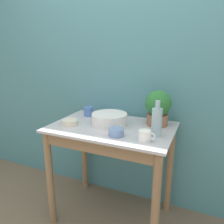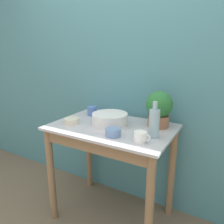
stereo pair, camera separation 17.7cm
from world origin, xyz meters
name	(u,v)px [view 2 (the right image)]	position (x,y,z in m)	size (l,w,h in m)	color
wall_back	(133,81)	(0.00, 0.72, 1.20)	(6.00, 0.05, 2.40)	teal
counter_table	(111,150)	(0.00, 0.31, 0.67)	(1.00, 0.66, 0.88)	#846647
potted_plant	(159,108)	(0.33, 0.51, 1.03)	(0.21, 0.21, 0.29)	#8C5B42
bowl_wash_large	(110,119)	(-0.03, 0.36, 0.93)	(0.30, 0.30, 0.10)	silver
bottle_tall	(154,123)	(0.38, 0.27, 0.99)	(0.08, 0.08, 0.26)	#93B2BC
mug_blue	(92,111)	(-0.32, 0.51, 0.92)	(0.12, 0.09, 0.09)	#4C70B7
mug_white	(140,137)	(0.33, 0.14, 0.92)	(0.12, 0.09, 0.08)	white
bowl_small_cream	(71,121)	(-0.33, 0.22, 0.90)	(0.13, 0.13, 0.05)	beige
bowl_small_blue	(113,132)	(0.11, 0.15, 0.91)	(0.11, 0.11, 0.06)	#6684B2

